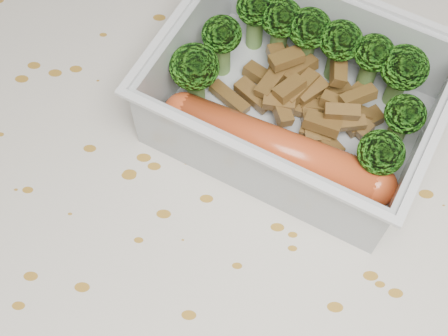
{
  "coord_description": "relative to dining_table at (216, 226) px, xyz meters",
  "views": [
    {
      "loc": [
        0.02,
        -0.18,
        1.13
      ],
      "look_at": [
        0.01,
        -0.01,
        0.78
      ],
      "focal_mm": 50.0,
      "sensor_mm": 36.0,
      "label": 1
    }
  ],
  "objects": [
    {
      "name": "broccoli_florets",
      "position": [
        0.06,
        0.07,
        0.13
      ],
      "size": [
        0.17,
        0.13,
        0.05
      ],
      "color": "#608C3F",
      "rests_on": "lunch_container"
    },
    {
      "name": "tablecloth",
      "position": [
        0.0,
        0.0,
        0.05
      ],
      "size": [
        1.46,
        0.96,
        0.19
      ],
      "color": "beige",
      "rests_on": "dining_table"
    },
    {
      "name": "lunch_container",
      "position": [
        0.05,
        0.05,
        0.11
      ],
      "size": [
        0.22,
        0.2,
        0.06
      ],
      "color": "silver",
      "rests_on": "tablecloth"
    },
    {
      "name": "meat_pile",
      "position": [
        0.06,
        0.06,
        0.11
      ],
      "size": [
        0.12,
        0.09,
        0.03
      ],
      "color": "brown",
      "rests_on": "lunch_container"
    },
    {
      "name": "dining_table",
      "position": [
        0.0,
        0.0,
        0.0
      ],
      "size": [
        1.4,
        0.9,
        0.75
      ],
      "color": "brown",
      "rests_on": "ground"
    },
    {
      "name": "sausage",
      "position": [
        0.04,
        0.01,
        0.11
      ],
      "size": [
        0.15,
        0.07,
        0.03
      ],
      "color": "#C1471E",
      "rests_on": "lunch_container"
    }
  ]
}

